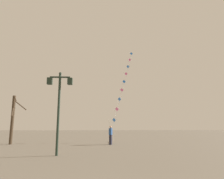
% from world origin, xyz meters
% --- Properties ---
extents(ground_plane, '(160.00, 160.00, 0.00)m').
position_xyz_m(ground_plane, '(0.00, 20.00, 0.00)').
color(ground_plane, '#756B5B').
extents(twin_lantern_lamp_post, '(1.48, 0.28, 4.84)m').
position_xyz_m(twin_lantern_lamp_post, '(-1.89, 9.74, 3.36)').
color(twin_lantern_lamp_post, '#1E2D23').
rests_on(twin_lantern_lamp_post, ground_plane).
extents(kite_train, '(3.79, 7.62, 12.18)m').
position_xyz_m(kite_train, '(3.23, 21.95, 6.51)').
color(kite_train, brown).
rests_on(kite_train, ground_plane).
extents(kite_flyer, '(0.36, 0.63, 1.71)m').
position_xyz_m(kite_flyer, '(1.50, 16.91, 0.90)').
color(kite_flyer, '#1E1E2D').
rests_on(kite_flyer, ground_plane).
extents(bare_tree, '(1.30, 1.63, 4.56)m').
position_xyz_m(bare_tree, '(-7.76, 17.68, 2.40)').
color(bare_tree, '#423323').
rests_on(bare_tree, ground_plane).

